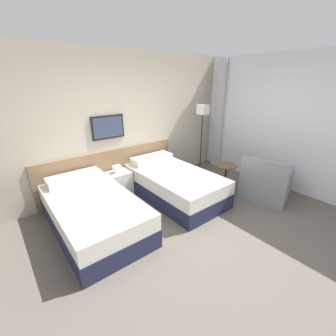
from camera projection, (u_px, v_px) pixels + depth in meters
ground_plane at (198, 233)px, 3.41m from camera, size 16.00×16.00×0.00m
wall_headboard at (123, 126)px, 4.48m from camera, size 10.00×0.10×2.70m
wall_window at (297, 125)px, 4.36m from camera, size 0.21×4.62×2.70m
bed_near_door at (93, 212)px, 3.44m from camera, size 1.10×1.98×0.66m
bed_near_window at (174, 184)px, 4.38m from camera, size 1.10×1.98×0.66m
nightstand at (119, 183)px, 4.46m from camera, size 0.48×0.36×0.62m
floor_lamp at (203, 118)px, 5.22m from camera, size 0.24×0.24×1.63m
side_table at (226, 174)px, 4.47m from camera, size 0.41×0.41×0.61m
armchair at (266, 184)px, 4.37m from camera, size 1.04×1.01×0.86m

